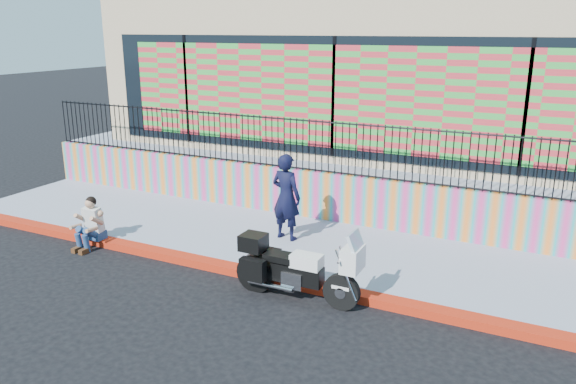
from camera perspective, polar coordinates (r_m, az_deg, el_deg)
The scene contains 10 objects.
ground at distance 10.55m, azimuth -4.17°, elevation -8.50°, with size 90.00×90.00×0.00m, color black.
red_curb at distance 10.52m, azimuth -4.17°, elevation -8.13°, with size 16.00×0.30×0.15m, color #AD1C0C.
sidewalk at distance 11.85m, azimuth -0.13°, elevation -5.18°, with size 16.00×3.00×0.15m, color #8E95AA.
mural_wall at distance 13.02m, azimuth 3.00°, elevation -0.29°, with size 16.00×0.20×1.10m, color #DD3A87.
metal_fence at distance 12.74m, azimuth 3.08°, elevation 4.67°, with size 15.80×0.04×1.20m, color black, non-canonical shape.
elevated_platform at distance 17.70m, azimuth 9.58°, elevation 3.73°, with size 16.00×10.00×1.25m, color #8E95AA.
storefront_building at distance 17.12m, azimuth 9.79°, elevation 12.19°, with size 14.00×8.06×4.00m.
police_motorcycle at distance 9.47m, azimuth 0.73°, elevation -7.65°, with size 2.20×0.73×1.37m.
police_officer at distance 11.60m, azimuth -0.18°, elevation -0.50°, with size 0.67×0.44×1.83m, color black.
seated_man at distance 12.33m, azimuth -19.61°, elevation -3.45°, with size 0.54×0.71×1.06m.
Camera 1 is at (4.91, -8.22, 4.43)m, focal length 35.00 mm.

